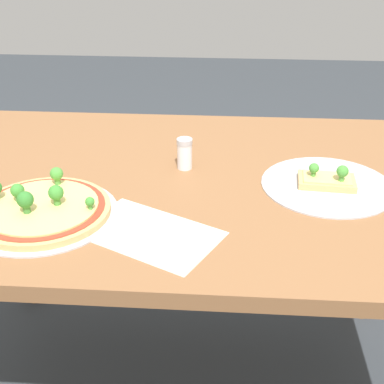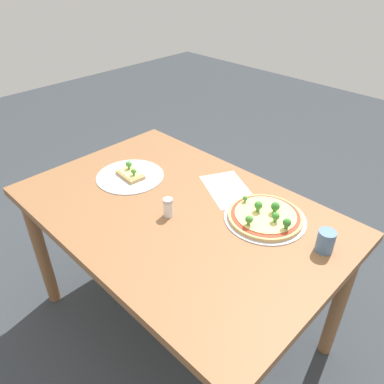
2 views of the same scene
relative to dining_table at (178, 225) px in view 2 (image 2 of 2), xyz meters
The scene contains 7 objects.
ground_plane 0.64m from the dining_table, ahead, with size 8.00×8.00×0.00m, color #33383D.
dining_table is the anchor object (origin of this frame).
pizza_tray_whole 0.37m from the dining_table, 33.79° to the left, with size 0.32×0.32×0.07m.
pizza_tray_slice 0.35m from the dining_table, behind, with size 0.31×0.31×0.06m.
drinking_cup 0.59m from the dining_table, 19.72° to the left, with size 0.06×0.06×0.08m, color #4C7099.
condiment_shaker 0.14m from the dining_table, 83.61° to the right, with size 0.04×0.04×0.08m.
paper_menu 0.27m from the dining_table, 78.41° to the left, with size 0.27×0.17×0.00m, color silver.
Camera 2 is at (0.91, -0.83, 1.63)m, focal length 35.00 mm.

